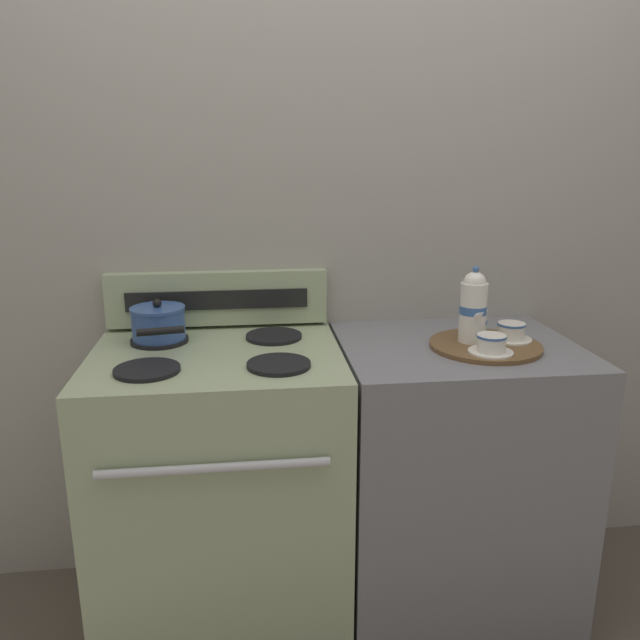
{
  "coord_description": "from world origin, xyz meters",
  "views": [
    {
      "loc": [
        -0.28,
        -1.78,
        1.51
      ],
      "look_at": [
        -0.05,
        0.05,
        1.0
      ],
      "focal_mm": 35.0,
      "sensor_mm": 36.0,
      "label": 1
    }
  ],
  "objects": [
    {
      "name": "teacup_right",
      "position": [
        0.43,
        -0.13,
        0.96
      ],
      "size": [
        0.13,
        0.13,
        0.05
      ],
      "color": "white",
      "rests_on": "serving_tray"
    },
    {
      "name": "stove",
      "position": [
        -0.37,
        -0.0,
        0.46
      ],
      "size": [
        0.75,
        0.64,
        0.93
      ],
      "color": "#9EAD84",
      "rests_on": "ground"
    },
    {
      "name": "wall_back",
      "position": [
        0.0,
        0.33,
        1.1
      ],
      "size": [
        6.0,
        0.05,
        2.2
      ],
      "color": "#9E998E",
      "rests_on": "ground"
    },
    {
      "name": "teapot",
      "position": [
        0.41,
        -0.02,
        1.05
      ],
      "size": [
        0.08,
        0.13,
        0.24
      ],
      "color": "white",
      "rests_on": "serving_tray"
    },
    {
      "name": "serving_tray",
      "position": [
        0.45,
        -0.04,
        0.93
      ],
      "size": [
        0.34,
        0.34,
        0.01
      ],
      "color": "brown",
      "rests_on": "side_counter"
    },
    {
      "name": "side_counter",
      "position": [
        0.38,
        0.0,
        0.46
      ],
      "size": [
        0.73,
        0.61,
        0.92
      ],
      "color": "slate",
      "rests_on": "ground"
    },
    {
      "name": "control_panel",
      "position": [
        -0.37,
        0.28,
        1.02
      ],
      "size": [
        0.73,
        0.05,
        0.18
      ],
      "color": "#9EAD84",
      "rests_on": "stove"
    },
    {
      "name": "ground_plane",
      "position": [
        0.0,
        0.0,
        0.0
      ],
      "size": [
        6.0,
        6.0,
        0.0
      ],
      "primitive_type": "plane",
      "color": "brown"
    },
    {
      "name": "saucepan",
      "position": [
        -0.55,
        0.13,
        0.99
      ],
      "size": [
        0.18,
        0.25,
        0.13
      ],
      "color": "#335193",
      "rests_on": "stove"
    },
    {
      "name": "teacup_left",
      "position": [
        0.54,
        -0.02,
        0.96
      ],
      "size": [
        0.13,
        0.13,
        0.05
      ],
      "color": "white",
      "rests_on": "serving_tray"
    },
    {
      "name": "creamer_jug",
      "position": [
        0.46,
        0.07,
        0.97
      ],
      "size": [
        0.07,
        0.07,
        0.08
      ],
      "color": "white",
      "rests_on": "serving_tray"
    }
  ]
}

